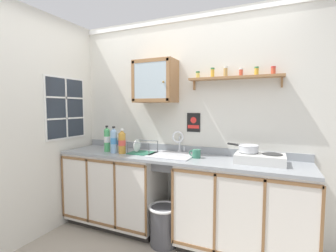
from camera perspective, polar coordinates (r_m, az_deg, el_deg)
back_wall at (r=2.91m, az=3.69°, el=0.71°), size 3.37×0.07×2.53m
side_wall_left at (r=3.01m, az=-29.49°, el=0.08°), size 0.05×3.42×2.53m
lower_cabinet_run at (r=3.17m, az=-12.18°, el=-14.22°), size 1.19×0.57×0.90m
lower_cabinet_run_right at (r=2.63m, az=17.07°, el=-18.31°), size 1.28×0.57×0.90m
countertop at (r=2.67m, az=1.35°, el=-7.44°), size 2.73×0.59×0.03m
backsplash at (r=2.91m, az=3.42°, el=-5.36°), size 2.73×0.02×0.08m
sink at (r=2.72m, az=1.06°, el=-7.74°), size 0.49×0.47×0.40m
hot_plate_stove at (r=2.50m, az=20.82°, el=-7.15°), size 0.45×0.30×0.09m
saucepan at (r=2.52m, az=18.32°, el=-4.99°), size 0.32×0.23×0.07m
bottle_soda_green_0 at (r=3.02m, az=-14.17°, el=-3.06°), size 0.07×0.07×0.31m
bottle_juice_amber_1 at (r=2.86m, az=-10.78°, el=-3.73°), size 0.09×0.09×0.29m
bottle_water_blue_2 at (r=2.91m, az=-12.62°, el=-3.35°), size 0.08×0.08×0.31m
bottle_opaque_white_3 at (r=3.01m, az=-11.82°, el=-3.77°), size 0.06×0.06×0.24m
dish_rack at (r=2.84m, az=-6.19°, el=-5.93°), size 0.30×0.23×0.16m
mug at (r=2.59m, az=6.66°, el=-6.49°), size 0.12×0.09×0.09m
wall_cabinet at (r=2.89m, az=-3.01°, el=10.42°), size 0.49×0.30×0.49m
spice_shelf at (r=2.68m, az=15.33°, el=11.14°), size 0.97×0.14×0.23m
warning_sign at (r=2.83m, az=6.04°, el=0.80°), size 0.16×0.01×0.22m
window at (r=3.27m, az=-22.97°, el=3.90°), size 0.03×0.61×0.77m
trash_bin at (r=2.77m, az=-1.04°, el=-22.15°), size 0.32×0.32×0.42m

